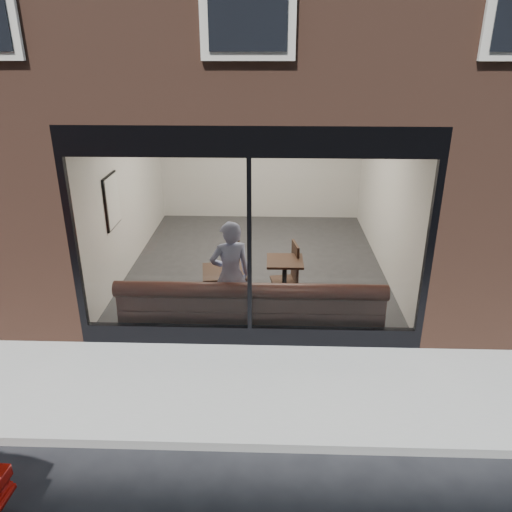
{
  "coord_description": "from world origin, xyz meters",
  "views": [
    {
      "loc": [
        0.3,
        -4.29,
        4.13
      ],
      "look_at": [
        0.08,
        2.4,
        1.28
      ],
      "focal_mm": 35.0,
      "sensor_mm": 36.0,
      "label": 1
    }
  ],
  "objects_px": {
    "cafe_chair_right": "(284,281)",
    "person": "(230,275)",
    "cafe_chair_left": "(225,278)",
    "cafe_table_right": "(285,261)",
    "cafe_table_left": "(224,272)",
    "banquette": "(251,317)"
  },
  "relations": [
    {
      "from": "cafe_chair_right",
      "to": "person",
      "type": "bearing_deg",
      "value": 41.37
    },
    {
      "from": "cafe_chair_left",
      "to": "cafe_chair_right",
      "type": "relative_size",
      "value": 0.98
    },
    {
      "from": "person",
      "to": "cafe_table_right",
      "type": "xyz_separation_m",
      "value": [
        0.86,
        0.84,
        -0.13
      ]
    },
    {
      "from": "cafe_chair_right",
      "to": "cafe_table_left",
      "type": "bearing_deg",
      "value": 25.6
    },
    {
      "from": "banquette",
      "to": "cafe_table_right",
      "type": "height_order",
      "value": "cafe_table_right"
    },
    {
      "from": "cafe_table_right",
      "to": "cafe_chair_right",
      "type": "height_order",
      "value": "cafe_table_right"
    },
    {
      "from": "person",
      "to": "cafe_chair_right",
      "type": "distance_m",
      "value": 1.53
    },
    {
      "from": "banquette",
      "to": "cafe_table_left",
      "type": "bearing_deg",
      "value": 129.52
    },
    {
      "from": "cafe_table_left",
      "to": "cafe_table_right",
      "type": "distance_m",
      "value": 1.09
    },
    {
      "from": "banquette",
      "to": "cafe_table_left",
      "type": "relative_size",
      "value": 5.75
    },
    {
      "from": "banquette",
      "to": "cafe_chair_right",
      "type": "relative_size",
      "value": 9.14
    },
    {
      "from": "banquette",
      "to": "cafe_chair_right",
      "type": "distance_m",
      "value": 1.38
    },
    {
      "from": "person",
      "to": "cafe_chair_right",
      "type": "height_order",
      "value": "person"
    },
    {
      "from": "cafe_chair_left",
      "to": "cafe_chair_right",
      "type": "bearing_deg",
      "value": -168.04
    },
    {
      "from": "cafe_chair_left",
      "to": "cafe_chair_right",
      "type": "xyz_separation_m",
      "value": [
        1.07,
        -0.11,
        0.0
      ]
    },
    {
      "from": "cafe_table_left",
      "to": "cafe_table_right",
      "type": "height_order",
      "value": "cafe_table_left"
    },
    {
      "from": "banquette",
      "to": "cafe_table_right",
      "type": "bearing_deg",
      "value": 62.34
    },
    {
      "from": "person",
      "to": "cafe_chair_left",
      "type": "bearing_deg",
      "value": -97.47
    },
    {
      "from": "cafe_table_left",
      "to": "cafe_chair_right",
      "type": "height_order",
      "value": "cafe_table_left"
    },
    {
      "from": "person",
      "to": "cafe_table_right",
      "type": "bearing_deg",
      "value": -152.74
    },
    {
      "from": "person",
      "to": "cafe_table_left",
      "type": "height_order",
      "value": "person"
    },
    {
      "from": "banquette",
      "to": "person",
      "type": "distance_m",
      "value": 0.74
    }
  ]
}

